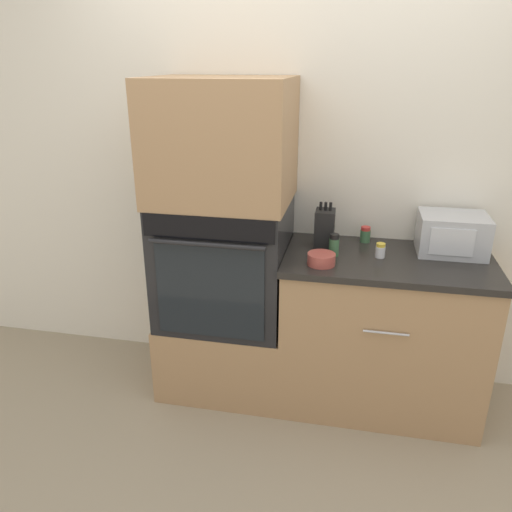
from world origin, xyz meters
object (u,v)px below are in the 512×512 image
at_px(knife_block, 325,228).
at_px(condiment_jar_far, 380,250).
at_px(wall_oven, 224,261).
at_px(microwave, 452,234).
at_px(bowl, 321,259).
at_px(condiment_jar_mid, 334,245).
at_px(condiment_jar_near, 365,234).

distance_m(knife_block, condiment_jar_far, 0.33).
height_order(wall_oven, microwave, wall_oven).
xyz_separation_m(wall_oven, microwave, (1.21, 0.15, 0.20)).
height_order(microwave, bowl, microwave).
bearing_deg(knife_block, bowl, -88.33).
xyz_separation_m(microwave, bowl, (-0.66, -0.31, -0.08)).
bearing_deg(condiment_jar_far, bowl, -150.97).
distance_m(knife_block, bowl, 0.28).
bearing_deg(knife_block, microwave, 3.77).
bearing_deg(wall_oven, bowl, -16.52).
distance_m(microwave, condiment_jar_mid, 0.63).
distance_m(bowl, condiment_jar_far, 0.34).
relative_size(bowl, condiment_jar_far, 1.84).
distance_m(wall_oven, microwave, 1.24).
relative_size(wall_oven, microwave, 2.02).
relative_size(microwave, condiment_jar_near, 3.93).
relative_size(knife_block, condiment_jar_near, 2.86).
relative_size(microwave, condiment_jar_mid, 2.91).
distance_m(microwave, knife_block, 0.67).
height_order(microwave, condiment_jar_near, microwave).
bearing_deg(wall_oven, condiment_jar_near, 16.45).
height_order(knife_block, condiment_jar_near, knife_block).
height_order(wall_oven, condiment_jar_near, wall_oven).
bearing_deg(bowl, wall_oven, 163.48).
bearing_deg(condiment_jar_far, condiment_jar_near, 108.94).
relative_size(condiment_jar_near, condiment_jar_mid, 0.74).
relative_size(knife_block, condiment_jar_far, 3.29).
bearing_deg(knife_block, condiment_jar_far, -18.83).
bearing_deg(wall_oven, condiment_jar_far, -0.05).
bearing_deg(microwave, condiment_jar_far, -158.22).
bearing_deg(bowl, knife_block, 91.67).
height_order(bowl, condiment_jar_mid, condiment_jar_mid).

